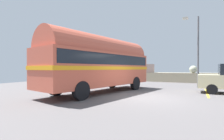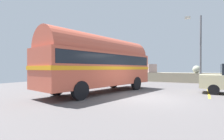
{
  "view_description": "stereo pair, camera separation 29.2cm",
  "coord_description": "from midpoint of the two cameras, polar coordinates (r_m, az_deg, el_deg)",
  "views": [
    {
      "loc": [
        2.42,
        -8.81,
        1.6
      ],
      "look_at": [
        -2.28,
        0.2,
        1.5
      ],
      "focal_mm": 26.46,
      "sensor_mm": 36.0,
      "label": 1
    },
    {
      "loc": [
        2.67,
        -8.68,
        1.6
      ],
      "look_at": [
        -2.28,
        0.2,
        1.5
      ],
      "focal_mm": 26.46,
      "sensor_mm": 36.0,
      "label": 2
    }
  ],
  "objects": [
    {
      "name": "vintage_coach",
      "position": [
        10.94,
        -3.11,
        2.9
      ],
      "size": [
        4.05,
        8.89,
        3.7
      ],
      "rotation": [
        0.0,
        0.0,
        -0.2
      ],
      "color": "black",
      "rests_on": "ground"
    },
    {
      "name": "breakwater",
      "position": [
        20.69,
        22.25,
        -2.16
      ],
      "size": [
        31.36,
        1.97,
        2.23
      ],
      "color": "tan",
      "rests_on": "ground"
    },
    {
      "name": "lamp_post",
      "position": [
        15.52,
        28.27,
        7.04
      ],
      "size": [
        1.26,
        0.44,
        5.95
      ],
      "color": "#5B5B60",
      "rests_on": "ground"
    },
    {
      "name": "ground",
      "position": [
        9.25,
        12.93,
        -9.38
      ],
      "size": [
        32.0,
        26.0,
        0.02
      ],
      "color": "#555152"
    }
  ]
}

